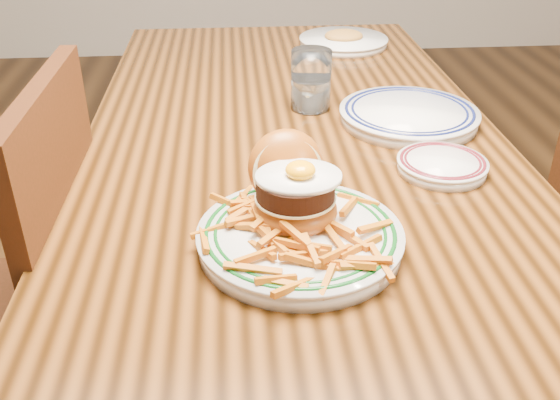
{
  "coord_description": "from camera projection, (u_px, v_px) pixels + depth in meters",
  "views": [
    {
      "loc": [
        -0.12,
        -1.21,
        1.28
      ],
      "look_at": [
        -0.06,
        -0.41,
        0.81
      ],
      "focal_mm": 40.0,
      "sensor_mm": 36.0,
      "label": 1
    }
  ],
  "objects": [
    {
      "name": "table",
      "position": [
        292.0,
        163.0,
        1.36
      ],
      "size": [
        0.85,
        1.6,
        0.75
      ],
      "color": "black",
      "rests_on": "floor"
    },
    {
      "name": "water_glass",
      "position": [
        311.0,
        84.0,
        1.37
      ],
      "size": [
        0.09,
        0.09,
        0.13
      ],
      "color": "white",
      "rests_on": "table"
    },
    {
      "name": "main_plate",
      "position": [
        298.0,
        218.0,
        0.92
      ],
      "size": [
        0.3,
        0.32,
        0.15
      ],
      "rotation": [
        0.0,
        0.0,
        0.1
      ],
      "color": "silver",
      "rests_on": "table"
    },
    {
      "name": "floor",
      "position": [
        290.0,
        381.0,
        1.69
      ],
      "size": [
        6.0,
        6.0,
        0.0
      ],
      "primitive_type": "plane",
      "color": "black",
      "rests_on": "ground"
    },
    {
      "name": "rear_plate",
      "position": [
        409.0,
        114.0,
        1.32
      ],
      "size": [
        0.29,
        0.29,
        0.03
      ],
      "rotation": [
        0.0,
        0.0,
        0.2
      ],
      "color": "silver",
      "rests_on": "table"
    },
    {
      "name": "side_plate",
      "position": [
        442.0,
        164.0,
        1.13
      ],
      "size": [
        0.16,
        0.16,
        0.02
      ],
      "rotation": [
        0.0,
        0.0,
        0.23
      ],
      "color": "silver",
      "rests_on": "table"
    },
    {
      "name": "far_plate",
      "position": [
        343.0,
        41.0,
        1.81
      ],
      "size": [
        0.26,
        0.26,
        0.05
      ],
      "rotation": [
        0.0,
        0.0,
        -0.23
      ],
      "color": "silver",
      "rests_on": "table"
    },
    {
      "name": "chair_left",
      "position": [
        14.0,
        309.0,
        1.18
      ],
      "size": [
        0.45,
        0.45,
        0.94
      ],
      "rotation": [
        0.0,
        0.0,
        -0.01
      ],
      "color": "#3B190C",
      "rests_on": "floor"
    }
  ]
}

